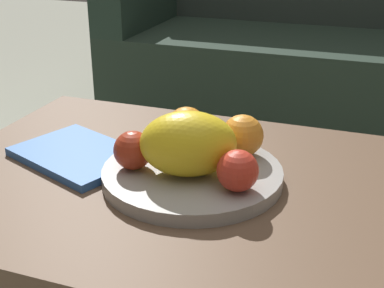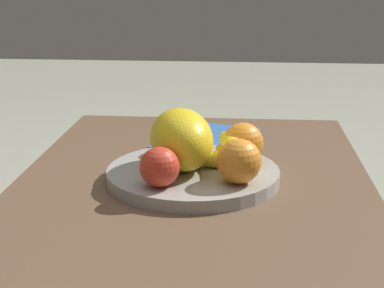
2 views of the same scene
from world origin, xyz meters
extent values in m
cube|color=brown|center=(0.00, 0.00, 0.37)|extent=(1.07, 0.69, 0.04)
cylinder|color=brown|center=(-0.50, 0.31, 0.18)|extent=(0.05, 0.05, 0.35)
cube|color=#223127|center=(0.04, 1.32, 0.20)|extent=(1.70, 0.70, 0.40)
cylinder|color=#9F9E99|center=(-0.04, 0.00, 0.41)|extent=(0.33, 0.33, 0.03)
ellipsoid|color=yellow|center=(-0.04, -0.02, 0.48)|extent=(0.20, 0.17, 0.12)
sphere|color=orange|center=(-0.08, 0.10, 0.46)|extent=(0.08, 0.08, 0.08)
sphere|color=orange|center=(0.03, 0.09, 0.46)|extent=(0.08, 0.08, 0.08)
sphere|color=#A6301A|center=(-0.14, -0.04, 0.46)|extent=(0.07, 0.07, 0.07)
sphere|color=red|center=(0.06, -0.05, 0.46)|extent=(0.07, 0.07, 0.07)
ellipsoid|color=yellow|center=(-0.05, 0.05, 0.44)|extent=(0.04, 0.15, 0.03)
ellipsoid|color=yellow|center=(-0.06, 0.08, 0.44)|extent=(0.15, 0.10, 0.03)
ellipsoid|color=gold|center=(-0.05, 0.08, 0.46)|extent=(0.15, 0.04, 0.03)
ellipsoid|color=yellow|center=(-0.06, 0.07, 0.46)|extent=(0.15, 0.07, 0.03)
cube|color=#3468BA|center=(-0.29, 0.01, 0.40)|extent=(0.30, 0.26, 0.02)
camera|label=1|loc=(0.27, -0.85, 0.86)|focal=50.74mm
camera|label=2|loc=(1.08, 0.09, 0.80)|focal=57.10mm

